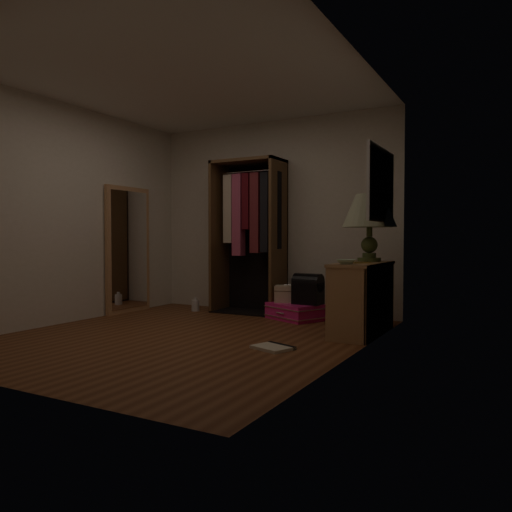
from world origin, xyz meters
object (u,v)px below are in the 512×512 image
console_bookshelf (363,296)px  train_case (287,294)px  white_jug (195,305)px  black_bag (308,288)px  pink_suitcase (295,311)px  table_lamp (370,212)px  open_wardrobe (251,224)px  floor_mirror (128,250)px

console_bookshelf → train_case: size_ratio=3.10×
console_bookshelf → white_jug: (-2.50, 0.48, -0.31)m
black_bag → white_jug: black_bag is taller
pink_suitcase → table_lamp: table_lamp is taller
open_wardrobe → floor_mirror: size_ratio=1.21×
floor_mirror → black_bag: (2.41, 0.53, -0.46)m
white_jug → pink_suitcase: bearing=0.2°
table_lamp → white_jug: bearing=174.2°
table_lamp → open_wardrobe: bearing=163.9°
floor_mirror → train_case: size_ratio=4.70×
floor_mirror → train_case: (2.12, 0.56, -0.54)m
train_case → black_bag: (0.29, -0.04, 0.09)m
open_wardrobe → pink_suitcase: 1.36m
console_bookshelf → table_lamp: table_lamp is taller
open_wardrobe → white_jug: 1.36m
floor_mirror → black_bag: bearing=12.3°
floor_mirror → white_jug: floor_mirror is taller
floor_mirror → table_lamp: 3.28m
open_wardrobe → black_bag: (0.94, -0.25, -0.80)m
console_bookshelf → white_jug: size_ratio=5.90×
console_bookshelf → table_lamp: bearing=89.3°
pink_suitcase → train_case: size_ratio=2.20×
black_bag → white_jug: bearing=-174.6°
black_bag → console_bookshelf: bearing=-25.7°
open_wardrobe → table_lamp: bearing=-16.1°
black_bag → white_jug: (-1.67, -0.01, -0.31)m
floor_mirror → black_bag: size_ratio=4.51×
table_lamp → white_jug: table_lamp is taller
floor_mirror → pink_suitcase: floor_mirror is taller
open_wardrobe → train_case: open_wardrobe is taller
console_bookshelf → table_lamp: 0.92m
floor_mirror → black_bag: floor_mirror is taller
console_bookshelf → white_jug: console_bookshelf is taller
floor_mirror → pink_suitcase: size_ratio=2.14×
train_case → console_bookshelf: bearing=-42.6°
black_bag → white_jug: 1.70m
open_wardrobe → console_bookshelf: bearing=-22.7°
pink_suitcase → open_wardrobe: bearing=-173.2°
pink_suitcase → black_bag: (0.17, 0.01, 0.29)m
train_case → white_jug: bearing=164.9°
train_case → black_bag: 0.31m
pink_suitcase → black_bag: black_bag is taller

